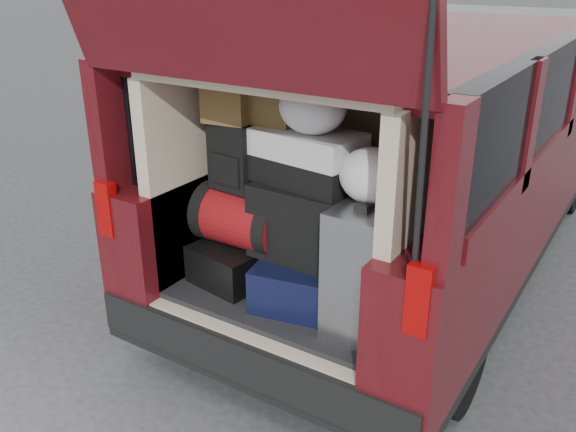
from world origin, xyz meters
name	(u,v)px	position (x,y,z in m)	size (l,w,h in m)	color
ground	(280,389)	(0.00, 0.00, 0.00)	(80.00, 80.00, 0.00)	#313134
minivan	(417,152)	(0.00, 1.86, 0.91)	(1.90, 5.35, 2.77)	black
load_floor	(306,325)	(0.00, 0.28, 0.28)	(1.24, 1.05, 0.55)	black
black_hardshell	(243,258)	(-0.36, 0.16, 0.66)	(0.39, 0.54, 0.21)	black
navy_hardshell	(305,278)	(0.07, 0.14, 0.67)	(0.44, 0.53, 0.23)	black
silver_roller	(367,268)	(0.46, 0.06, 0.87)	(0.27, 0.43, 0.64)	silver
red_duffel	(242,218)	(-0.32, 0.13, 0.93)	(0.50, 0.32, 0.32)	maroon
black_soft_case	(307,222)	(0.07, 0.16, 0.98)	(0.55, 0.33, 0.40)	black
backpack	(234,156)	(-0.37, 0.13, 1.27)	(0.25, 0.15, 0.36)	black
twotone_duffel	(302,156)	(0.01, 0.20, 1.31)	(0.61, 0.31, 0.27)	white
grocery_sack_lower	(230,101)	(-0.39, 0.14, 1.56)	(0.24, 0.20, 0.22)	brown
grocery_sack_upper	(275,100)	(-0.18, 0.24, 1.57)	(0.24, 0.20, 0.24)	brown
plastic_bag_center	(313,107)	(0.09, 0.16, 1.58)	(0.33, 0.31, 0.26)	white
plastic_bag_right	(371,175)	(0.44, 0.10, 1.32)	(0.30, 0.28, 0.26)	white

